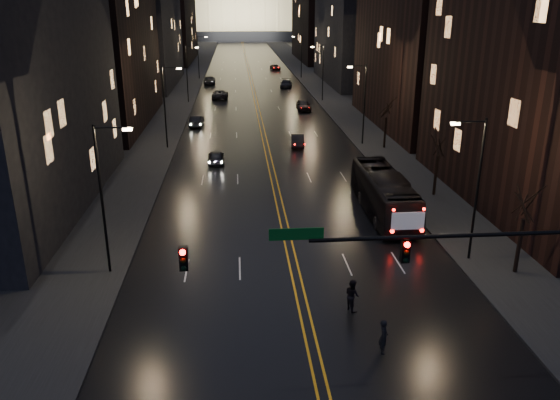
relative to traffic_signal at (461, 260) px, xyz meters
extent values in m
plane|color=black|center=(-5.91, 0.00, -5.10)|extent=(900.00, 900.00, 0.00)
cube|color=black|center=(-5.91, 130.00, -5.09)|extent=(20.00, 320.00, 0.02)
cube|color=black|center=(-19.91, 130.00, -5.02)|extent=(8.00, 320.00, 0.16)
cube|color=black|center=(8.09, 130.00, -5.02)|extent=(8.00, 320.00, 0.16)
cube|color=orange|center=(-5.91, 130.00, -5.08)|extent=(0.62, 320.00, 0.01)
cube|color=black|center=(-26.91, 54.00, 8.90)|extent=(12.00, 30.00, 28.00)
cube|color=black|center=(-26.91, 92.00, 4.90)|extent=(12.00, 34.00, 20.00)
cube|color=black|center=(-26.91, 140.00, 6.90)|extent=(12.00, 40.00, 24.00)
cube|color=black|center=(15.09, 92.00, 7.90)|extent=(12.00, 34.00, 26.00)
cube|color=black|center=(15.09, 140.00, 5.90)|extent=(12.00, 40.00, 22.00)
cube|color=black|center=(-5.91, 250.00, -3.10)|extent=(90.00, 50.00, 4.00)
cube|color=#F2D78C|center=(-5.91, 250.00, 10.90)|extent=(80.00, 36.00, 24.00)
cylinder|color=black|center=(-0.41, 0.00, 1.10)|extent=(12.00, 0.18, 0.18)
cube|color=black|center=(-11.41, 0.00, 0.50)|extent=(0.35, 0.30, 1.00)
cube|color=black|center=(-2.41, 0.00, 0.50)|extent=(0.35, 0.30, 1.00)
sphere|color=#FF0705|center=(-11.41, -0.18, 0.85)|extent=(0.24, 0.24, 0.24)
sphere|color=#FF0705|center=(-2.41, -0.18, 0.85)|extent=(0.24, 0.24, 0.24)
cube|color=#053F14|center=(-6.91, 0.00, 1.40)|extent=(2.20, 0.06, 0.50)
cylinder|color=black|center=(5.09, 10.00, -0.60)|extent=(0.16, 0.16, 9.00)
cylinder|color=black|center=(4.19, 10.00, 3.70)|extent=(1.80, 0.10, 0.10)
cube|color=#FFD199|center=(3.29, 10.00, 3.60)|extent=(0.50, 0.25, 0.15)
cylinder|color=black|center=(-16.91, 10.00, -0.60)|extent=(0.16, 0.16, 9.00)
cylinder|color=black|center=(-16.01, 10.00, 3.70)|extent=(1.80, 0.10, 0.10)
cube|color=#FFD199|center=(-15.11, 10.00, 3.60)|extent=(0.50, 0.25, 0.15)
cylinder|color=black|center=(5.09, 40.00, -0.60)|extent=(0.16, 0.16, 9.00)
cylinder|color=black|center=(4.19, 40.00, 3.70)|extent=(1.80, 0.10, 0.10)
cube|color=#FFD199|center=(3.29, 40.00, 3.60)|extent=(0.50, 0.25, 0.15)
cylinder|color=black|center=(-16.91, 40.00, -0.60)|extent=(0.16, 0.16, 9.00)
cylinder|color=black|center=(-16.01, 40.00, 3.70)|extent=(1.80, 0.10, 0.10)
cube|color=#FFD199|center=(-15.11, 40.00, 3.60)|extent=(0.50, 0.25, 0.15)
cylinder|color=black|center=(5.09, 70.00, -0.60)|extent=(0.16, 0.16, 9.00)
cylinder|color=black|center=(4.19, 70.00, 3.70)|extent=(1.80, 0.10, 0.10)
cube|color=#FFD199|center=(3.29, 70.00, 3.60)|extent=(0.50, 0.25, 0.15)
cylinder|color=black|center=(-16.91, 70.00, -0.60)|extent=(0.16, 0.16, 9.00)
cylinder|color=black|center=(-16.01, 70.00, 3.70)|extent=(1.80, 0.10, 0.10)
cube|color=#FFD199|center=(-15.11, 70.00, 3.60)|extent=(0.50, 0.25, 0.15)
cylinder|color=black|center=(5.09, 100.00, -0.60)|extent=(0.16, 0.16, 9.00)
cylinder|color=black|center=(4.19, 100.00, 3.70)|extent=(1.80, 0.10, 0.10)
cube|color=#FFD199|center=(3.29, 100.00, 3.60)|extent=(0.50, 0.25, 0.15)
cylinder|color=black|center=(-16.91, 100.00, -0.60)|extent=(0.16, 0.16, 9.00)
cylinder|color=black|center=(-16.01, 100.00, 3.70)|extent=(1.80, 0.10, 0.10)
cube|color=#FFD199|center=(-15.11, 100.00, 3.60)|extent=(0.50, 0.25, 0.15)
cylinder|color=black|center=(7.09, 8.00, -3.35)|extent=(0.24, 0.24, 3.50)
cylinder|color=black|center=(7.09, 22.00, -3.35)|extent=(0.24, 0.24, 3.50)
cylinder|color=black|center=(7.09, 38.00, -3.35)|extent=(0.24, 0.24, 3.50)
imported|color=black|center=(1.82, 18.40, -3.48)|extent=(2.87, 11.72, 3.26)
imported|color=black|center=(-11.31, 33.54, -4.43)|extent=(1.68, 3.99, 1.35)
imported|color=black|center=(-14.41, 51.61, -4.40)|extent=(1.77, 4.38, 1.41)
imported|color=black|center=(-11.86, 73.85, -4.34)|extent=(2.72, 5.56, 1.52)
imported|color=black|center=(-14.41, 92.54, -4.31)|extent=(2.22, 5.45, 1.58)
imported|color=black|center=(-2.38, 39.86, -4.43)|extent=(1.77, 4.17, 1.34)
imported|color=black|center=(0.96, 61.89, -4.30)|extent=(1.92, 4.73, 1.61)
imported|color=black|center=(0.49, 85.52, -4.32)|extent=(2.83, 5.62, 1.56)
imported|color=black|center=(0.67, 116.71, -4.49)|extent=(2.57, 4.63, 1.23)
imported|color=black|center=(-2.74, 0.98, -4.25)|extent=(0.51, 0.69, 1.72)
imported|color=black|center=(-3.40, 4.79, -4.23)|extent=(0.76, 0.97, 1.75)
camera|label=1|loc=(-9.15, -19.83, 10.00)|focal=35.00mm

